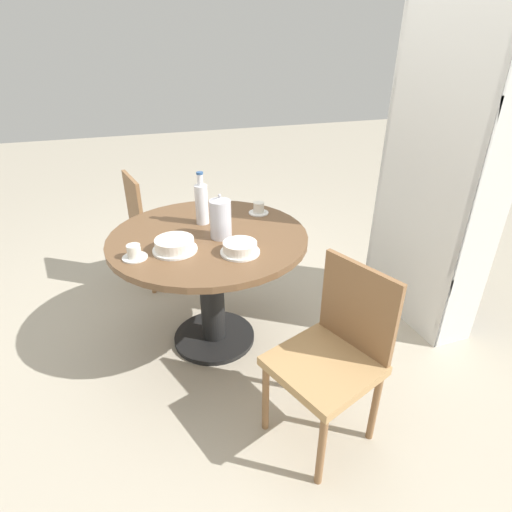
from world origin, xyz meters
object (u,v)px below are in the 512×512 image
at_px(chair_a, 333,353).
at_px(cake_second, 240,248).
at_px(cup_b, 134,253).
at_px(water_bottle, 202,203).
at_px(coffee_pot, 221,218).
at_px(bookshelf, 436,176).
at_px(chair_b, 155,225).
at_px(cake_main, 175,245).
at_px(cup_a, 259,209).

xyz_separation_m(chair_a, cake_second, (-0.56, -0.26, 0.30)).
bearing_deg(cup_b, water_bottle, 128.05).
relative_size(chair_a, cake_second, 4.26).
bearing_deg(chair_a, coffee_pot, -178.45).
bearing_deg(bookshelf, cake_second, 96.34).
distance_m(bookshelf, water_bottle, 1.44).
bearing_deg(bookshelf, chair_b, 58.11).
height_order(bookshelf, cake_second, bookshelf).
height_order(water_bottle, cake_main, water_bottle).
bearing_deg(bookshelf, cake_main, 90.28).
height_order(cake_second, cup_b, cup_b).
distance_m(chair_a, cake_main, 0.95).
xyz_separation_m(coffee_pot, cup_a, (-0.26, 0.31, -0.09)).
bearing_deg(cup_b, cake_main, 94.75).
height_order(chair_b, cake_main, chair_b).
bearing_deg(chair_a, cup_b, -150.91).
relative_size(water_bottle, cake_second, 1.52).
distance_m(coffee_pot, cake_main, 0.29).
distance_m(coffee_pot, cup_b, 0.49).
xyz_separation_m(chair_b, coffee_pot, (0.94, 0.29, 0.39)).
height_order(chair_a, bookshelf, bookshelf).
bearing_deg(bookshelf, chair_a, 124.05).
bearing_deg(cup_a, chair_a, -0.59).
relative_size(chair_b, cake_second, 4.26).
bearing_deg(chair_a, cup_a, 159.73).
height_order(chair_a, cup_a, chair_a).
xyz_separation_m(coffee_pot, cake_main, (0.08, -0.27, -0.08)).
relative_size(bookshelf, cup_a, 15.75).
xyz_separation_m(cake_second, cup_a, (-0.48, 0.27, 0.00)).
height_order(cup_a, cup_b, same).
height_order(chair_a, water_bottle, water_bottle).
height_order(coffee_pot, cup_b, coffee_pot).
distance_m(water_bottle, cake_second, 0.47).
height_order(water_bottle, cake_second, water_bottle).
distance_m(cake_main, cup_a, 0.68).
bearing_deg(water_bottle, bookshelf, 77.77).
relative_size(chair_b, cake_main, 3.76).
height_order(chair_a, chair_b, same).
distance_m(water_bottle, cup_b, 0.54).
distance_m(bookshelf, cup_b, 1.83).
relative_size(water_bottle, cake_main, 1.35).
relative_size(cake_second, cup_b, 1.63).
bearing_deg(coffee_pot, chair_b, -163.04).
bearing_deg(chair_b, water_bottle, -172.37).
relative_size(cake_main, cup_a, 1.84).
xyz_separation_m(chair_a, cake_main, (-0.70, -0.57, 0.30)).
height_order(water_bottle, cup_a, water_bottle).
bearing_deg(cup_a, cake_main, -59.25).
distance_m(chair_a, cup_a, 1.09).
xyz_separation_m(cake_main, cup_b, (0.02, -0.20, -0.00)).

